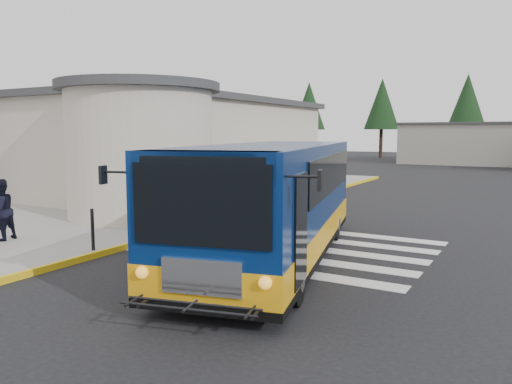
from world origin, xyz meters
The scene contains 8 objects.
ground centered at (0.00, 0.00, 0.00)m, with size 140.00×140.00×0.00m, color black.
sidewalk centered at (-9.00, 4.00, 0.07)m, with size 10.00×34.00×0.15m, color gray.
curb_strip centered at (-4.05, 4.00, 0.08)m, with size 0.12×34.00×0.16m, color yellow.
station_building centered at (-10.84, 6.91, 2.57)m, with size 12.70×18.70×4.80m.
crosswalk centered at (-0.50, -0.80, 0.01)m, with size 8.00×5.35×0.01m.
transit_bus centered at (-0.02, -2.41, 1.38)m, with size 5.33×10.55×2.89m.
pedestrian_b centered at (-7.44, -4.77, 1.02)m, with size 0.85×0.66×1.74m, color black.
bollard centered at (-4.28, -4.34, 0.69)m, with size 0.09×0.09×1.09m, color black.
Camera 1 is at (5.65, -13.27, 3.18)m, focal length 35.00 mm.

